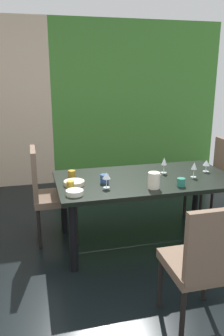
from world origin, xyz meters
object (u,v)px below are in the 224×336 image
serving_bowl_north (75,193)px  cup_west (72,174)px  cup_front (70,185)px  dining_table (145,185)px  cup_left (104,179)px  pitcher_south (154,180)px  chair_left_far (47,190)px  wine_glass_near_window (107,176)px  cup_center (181,182)px  serving_bowl_rear (74,183)px  chair_head_near (204,261)px  wine_glass_near_shelf (194,166)px  wine_glass_corner (206,163)px  wine_glass_east (164,162)px  chair_right_far (215,177)px

serving_bowl_north → cup_west: cup_west is taller
cup_front → dining_table: bearing=11.9°
cup_left → cup_front: (-0.35, -0.11, -0.00)m
cup_front → pitcher_south: bearing=-11.1°
chair_left_far → pitcher_south: size_ratio=6.57×
cup_left → dining_table: bearing=6.8°
wine_glass_near_window → cup_center: bearing=-10.3°
serving_bowl_rear → chair_head_near: bearing=-61.4°
chair_head_near → cup_left: chair_head_near is taller
wine_glass_near_shelf → pitcher_south: size_ratio=1.03×
dining_table → serving_bowl_rear: serving_bowl_rear is taller
pitcher_south → wine_glass_corner: bearing=25.9°
serving_bowl_rear → cup_left: bearing=-2.3°
serving_bowl_north → wine_glass_near_window: bearing=19.9°
chair_left_far → wine_glass_near_shelf: size_ratio=6.37×
chair_head_near → serving_bowl_north: 1.25m
wine_glass_east → serving_bowl_north: bearing=-157.5°
chair_left_far → serving_bowl_north: bearing=20.1°
chair_left_far → wine_glass_corner: chair_left_far is taller
cup_west → cup_center: (0.97, -0.53, 0.00)m
chair_left_far → cup_center: (1.23, -0.61, 0.19)m
dining_table → wine_glass_near_shelf: bearing=-11.7°
dining_table → chair_right_far: (0.99, 0.29, -0.08)m
chair_head_near → serving_bowl_rear: bearing=118.6°
dining_table → wine_glass_near_window: size_ratio=12.24×
wine_glass_corner → cup_left: wine_glass_corner is taller
chair_right_far → wine_glass_near_shelf: 0.69m
chair_right_far → wine_glass_near_shelf: bearing=128.0°
dining_table → cup_center: (0.24, -0.32, 0.11)m
chair_right_far → cup_center: chair_right_far is taller
serving_bowl_north → cup_left: (0.33, 0.26, 0.02)m
dining_table → cup_front: cup_front is taller
wine_glass_east → cup_left: 0.72m
dining_table → chair_right_far: bearing=16.2°
wine_glass_near_window → chair_right_far: bearing=18.4°
wine_glass_near_shelf → serving_bowl_north: bearing=-170.6°
wine_glass_near_window → wine_glass_east: size_ratio=0.88×
wine_glass_near_shelf → cup_front: bearing=-177.1°
wine_glass_near_shelf → cup_center: (-0.25, -0.22, -0.08)m
dining_table → chair_head_near: 1.31m
cup_west → cup_left: size_ratio=0.89×
cup_west → wine_glass_near_window: bearing=-56.0°
cup_west → cup_center: 1.11m
wine_glass_corner → cup_front: wine_glass_corner is taller
wine_glass_corner → serving_bowl_north: size_ratio=0.83×
serving_bowl_rear → wine_glass_near_shelf: bearing=-2.8°
chair_right_far → wine_glass_east: size_ratio=5.87×
chair_head_near → serving_bowl_rear: chair_head_near is taller
wine_glass_near_shelf → serving_bowl_rear: 1.24m
wine_glass_near_shelf → serving_bowl_north: size_ratio=1.02×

